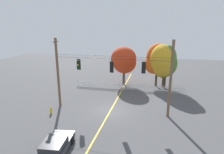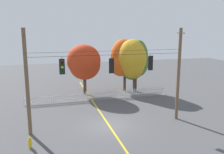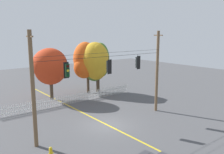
{
  "view_description": "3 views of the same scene",
  "coord_description": "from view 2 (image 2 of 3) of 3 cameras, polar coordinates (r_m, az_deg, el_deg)",
  "views": [
    {
      "loc": [
        4.86,
        -19.82,
        9.54
      ],
      "look_at": [
        0.08,
        0.4,
        3.96
      ],
      "focal_mm": 30.46,
      "sensor_mm": 36.0,
      "label": 1
    },
    {
      "loc": [
        -4.96,
        -18.85,
        8.2
      ],
      "look_at": [
        0.39,
        0.51,
        4.17
      ],
      "focal_mm": 38.68,
      "sensor_mm": 36.0,
      "label": 2
    },
    {
      "loc": [
        -11.97,
        -15.82,
        8.05
      ],
      "look_at": [
        0.86,
        0.41,
        4.19
      ],
      "focal_mm": 37.83,
      "sensor_mm": 36.0,
      "label": 3
    }
  ],
  "objects": [
    {
      "name": "ground",
      "position": [
        21.14,
        -0.66,
        -11.46
      ],
      "size": [
        80.0,
        80.0,
        0.0
      ],
      "primitive_type": "plane",
      "color": "#4C4C4F"
    },
    {
      "name": "lane_centerline_stripe",
      "position": [
        21.14,
        -0.66,
        -11.45
      ],
      "size": [
        0.16,
        36.0,
        0.01
      ],
      "primitive_type": "cube",
      "color": "gold",
      "rests_on": "ground"
    },
    {
      "name": "signal_support_span",
      "position": [
        19.89,
        -0.69,
        -0.2
      ],
      "size": [
        13.15,
        1.1,
        8.28
      ],
      "color": "brown",
      "rests_on": "ground"
    },
    {
      "name": "traffic_signal_northbound_secondary",
      "position": [
        19.12,
        -11.7,
        2.37
      ],
      "size": [
        0.43,
        0.38,
        1.44
      ],
      "color": "black"
    },
    {
      "name": "traffic_signal_southbound_primary",
      "position": [
        19.75,
        -0.2,
        2.72
      ],
      "size": [
        0.43,
        0.38,
        1.5
      ],
      "color": "black"
    },
    {
      "name": "traffic_signal_westbound_side",
      "position": [
        20.9,
        8.97,
        3.33
      ],
      "size": [
        0.43,
        0.38,
        1.4
      ],
      "color": "black"
    },
    {
      "name": "white_picket_fence",
      "position": [
        28.35,
        -2.92,
        -4.32
      ],
      "size": [
        16.89,
        0.06,
        1.08
      ],
      "color": "white",
      "rests_on": "ground"
    },
    {
      "name": "autumn_maple_near_fence",
      "position": [
        30.35,
        -6.59,
        3.44
      ],
      "size": [
        4.22,
        3.82,
        6.31
      ],
      "color": "#473828",
      "rests_on": "ground"
    },
    {
      "name": "autumn_maple_mid",
      "position": [
        31.89,
        2.52,
        4.25
      ],
      "size": [
        3.56,
        3.1,
        6.9
      ],
      "color": "#473828",
      "rests_on": "ground"
    },
    {
      "name": "autumn_oak_far_east",
      "position": [
        31.19,
        4.88,
        4.19
      ],
      "size": [
        3.86,
        3.58,
        6.89
      ],
      "color": "#473828",
      "rests_on": "ground"
    },
    {
      "name": "autumn_maple_far_west",
      "position": [
        31.76,
        5.68,
        3.49
      ],
      "size": [
        3.63,
        3.11,
        6.8
      ],
      "color": "#473828",
      "rests_on": "ground"
    },
    {
      "name": "fire_hydrant",
      "position": [
        18.35,
        -18.82,
        -14.43
      ],
      "size": [
        0.38,
        0.22,
        0.82
      ],
      "color": "gold",
      "rests_on": "ground"
    }
  ]
}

